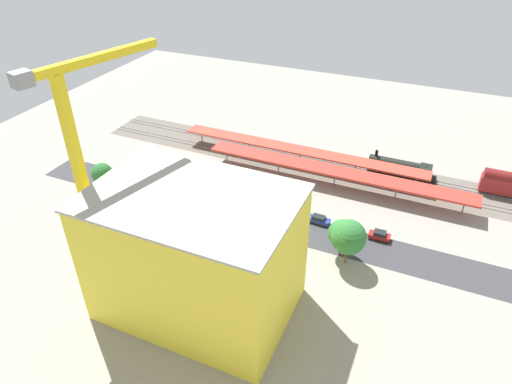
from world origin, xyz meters
TOP-DOWN VIEW (x-y plane):
  - ground_plane at (0.00, 0.00)m, footprint 181.37×181.37m
  - rail_bed at (0.00, -22.46)m, footprint 113.52×15.19m
  - street_asphalt at (0.00, 4.51)m, footprint 113.46×10.46m
  - track_rails at (0.00, -22.46)m, footprint 113.35×8.75m
  - platform_canopy_near at (-8.59, -14.23)m, footprint 61.59×5.74m
  - platform_canopy_far at (2.02, -21.03)m, footprint 61.99×5.20m
  - locomotive at (-22.21, -25.33)m, footprint 15.97×3.17m
  - parked_car_0 at (-21.78, 1.15)m, footprint 4.17×1.97m
  - parked_car_1 at (-15.04, 1.31)m, footprint 4.12×1.93m
  - parked_car_2 at (-9.33, 0.76)m, footprint 4.75×2.09m
  - parked_car_3 at (-2.19, 1.14)m, footprint 4.05×1.79m
  - parked_car_4 at (3.45, 1.25)m, footprint 4.61×1.97m
  - parked_car_5 at (9.99, 1.02)m, footprint 4.19×1.88m
  - parked_car_6 at (16.29, 0.77)m, footprint 4.73×2.17m
  - parked_car_7 at (22.07, 0.79)m, footprint 4.65×1.78m
  - construction_building at (2.22, 29.70)m, footprint 29.55×20.24m
  - construction_roof_slab at (2.22, 29.70)m, footprint 30.16×20.85m
  - tower_crane at (20.11, 29.86)m, footprint 7.58×22.39m
  - box_truck_0 at (3.28, 13.27)m, footprint 9.98×2.67m
  - street_tree_0 at (22.59, 9.26)m, footprint 6.02×6.02m
  - street_tree_1 at (25.19, 9.04)m, footprint 5.94×5.94m
  - street_tree_2 at (24.90, 10.25)m, footprint 4.40×4.40m
  - street_tree_3 at (-15.77, 8.72)m, footprint 5.13×5.13m
  - street_tree_4 at (37.42, 9.40)m, footprint 4.64×4.64m
  - street_tree_5 at (-17.29, 10.48)m, footprint 6.34×6.34m
  - traffic_light at (27.04, -0.27)m, footprint 0.50×0.36m

SIDE VIEW (x-z plane):
  - ground_plane at x=0.00m, z-range 0.00..0.00m
  - rail_bed at x=0.00m, z-range 0.00..0.01m
  - street_asphalt at x=0.00m, z-range 0.00..0.01m
  - track_rails at x=0.00m, z-range 0.12..0.24m
  - parked_car_5 at x=9.99m, z-range -0.09..1.52m
  - parked_car_3 at x=-2.19m, z-range -0.09..1.56m
  - parked_car_2 at x=-9.33m, z-range -0.09..1.57m
  - parked_car_1 at x=-15.04m, z-range -0.10..1.61m
  - parked_car_6 at x=16.29m, z-range -0.09..1.60m
  - parked_car_4 at x=3.45m, z-range -0.08..1.60m
  - parked_car_0 at x=-21.78m, z-range -0.11..1.68m
  - parked_car_7 at x=22.07m, z-range -0.10..1.70m
  - box_truck_0 at x=3.28m, z-range 0.01..3.12m
  - locomotive at x=-22.21m, z-range -0.74..4.55m
  - platform_canopy_far at x=2.02m, z-range 1.78..5.79m
  - platform_canopy_near at x=-8.59m, z-range 1.86..6.11m
  - traffic_light at x=27.04m, z-range 1.01..6.98m
  - street_tree_2 at x=24.90m, z-range 1.18..7.98m
  - street_tree_3 at x=-15.77m, z-range 1.22..8.81m
  - street_tree_0 at x=22.59m, z-range 1.21..9.66m
  - street_tree_4 at x=37.42m, z-range 1.61..9.53m
  - street_tree_5 at x=-17.29m, z-range 1.39..10.51m
  - street_tree_1 at x=25.19m, z-range 1.54..10.58m
  - construction_building at x=2.22m, z-range 0.00..20.91m
  - construction_roof_slab at x=2.22m, z-range 20.91..21.31m
  - tower_crane at x=20.11m, z-range 2.80..41.13m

